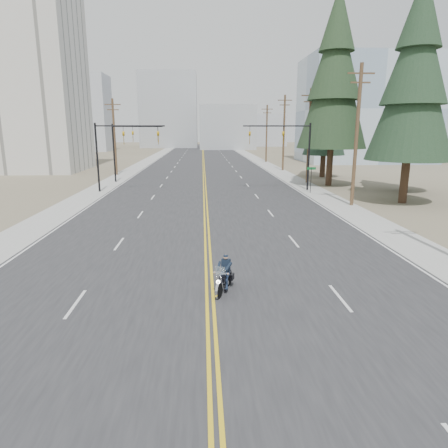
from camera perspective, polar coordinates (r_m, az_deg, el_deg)
name	(u,v)px	position (r m, az deg, el deg)	size (l,w,h in m)	color
ground_plane	(213,361)	(11.84, -1.58, -18.97)	(400.00, 400.00, 0.00)	#776D56
road	(204,162)	(80.26, -2.95, 8.80)	(20.00, 200.00, 0.01)	#303033
sidewalk_left	(145,163)	(81.04, -11.20, 8.61)	(3.00, 200.00, 0.01)	#A5A5A0
sidewalk_right	(261,162)	(81.11, 5.30, 8.81)	(3.00, 200.00, 0.01)	#A5A5A0
traffic_mast_left	(116,144)	(42.93, -15.13, 11.03)	(7.10, 0.26, 7.00)	black
traffic_mast_right	(290,143)	(43.03, 9.46, 11.31)	(7.10, 0.26, 7.00)	black
traffic_mast_far	(127,142)	(50.85, -13.64, 11.33)	(6.10, 0.26, 7.00)	black
street_sign	(311,175)	(41.75, 12.34, 6.81)	(0.90, 0.06, 2.62)	black
utility_pole_b	(357,134)	(35.38, 18.43, 12.12)	(2.20, 0.30, 11.50)	brown
utility_pole_c	(309,135)	(49.67, 12.05, 12.36)	(2.20, 0.30, 11.00)	brown
utility_pole_d	(284,132)	(64.28, 8.55, 12.89)	(2.20, 0.30, 11.50)	brown
utility_pole_e	(267,133)	(81.02, 6.11, 12.84)	(2.20, 0.30, 11.00)	brown
utility_pole_left	(114,136)	(59.30, -15.37, 12.05)	(2.20, 0.30, 10.50)	brown
apartment_block	(16,70)	(71.22, -27.61, 18.90)	(18.00, 14.00, 30.00)	silver
glass_building	(365,110)	(86.33, 19.53, 15.04)	(24.00, 16.00, 20.00)	#9EB5CC
haze_bldg_a	(85,113)	(129.84, -19.27, 14.68)	(14.00, 12.00, 22.00)	#B7BCC6
haze_bldg_b	(227,127)	(135.26, 0.41, 13.62)	(18.00, 14.00, 14.00)	#ADB2B7
haze_bldg_c	(338,120)	(126.60, 15.93, 14.06)	(16.00, 12.00, 18.00)	#B7BCC6
haze_bldg_d	(169,111)	(150.62, -7.86, 15.76)	(20.00, 15.00, 26.00)	#ADB2B7
haze_bldg_e	(266,130)	(161.98, 6.03, 13.15)	(14.00, 14.00, 12.00)	#B7BCC6
haze_bldg_f	(53,124)	(148.60, -23.28, 12.94)	(12.00, 12.00, 16.00)	#ADB2B7
motorcyclist	(224,274)	(15.95, 0.00, -7.18)	(0.81, 1.89, 1.48)	black
conifer_near	(415,74)	(38.58, 25.68, 18.72)	(7.09, 7.09, 18.77)	#382619
conifer_mid	(414,92)	(45.76, 25.50, 16.63)	(6.50, 6.50, 17.32)	#382619
conifer_tall	(335,74)	(48.15, 15.59, 19.99)	(7.70, 7.70, 21.39)	#382619
conifer_far	(326,111)	(56.37, 14.32, 15.31)	(5.64, 5.64, 15.10)	#382619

